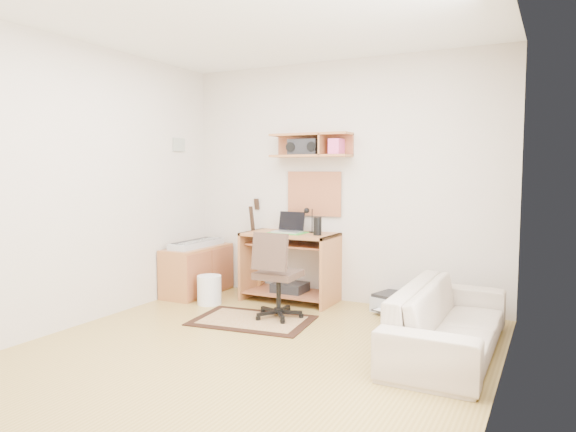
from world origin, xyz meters
The scene contains 22 objects.
floor centered at (0.00, 0.00, -0.01)m, with size 3.60×4.00×0.01m, color #B19149.
ceiling centered at (0.00, 0.00, 2.60)m, with size 3.60×4.00×0.01m, color white.
back_wall centered at (0.00, 2.00, 1.30)m, with size 3.60×0.01×2.60m, color beige.
left_wall centered at (-1.80, 0.00, 1.30)m, with size 0.01×4.00×2.60m, color beige.
right_wall centered at (1.80, 0.00, 1.30)m, with size 0.01×4.00×2.60m, color beige.
wall_shelf centered at (-0.30, 1.88, 1.70)m, with size 0.90×0.25×0.26m, color #B06E3E.
cork_board centered at (-0.30, 1.98, 1.17)m, with size 0.64×0.03×0.49m, color tan.
wall_photo centered at (-1.79, 1.50, 1.72)m, with size 0.02×0.20×0.15m, color #4C8CBF.
desk centered at (-0.47, 1.73, 0.38)m, with size 1.00×0.55×0.75m, color #B06E3E, non-canonical shape.
laptop centered at (-0.49, 1.71, 0.86)m, with size 0.30×0.30×0.23m, color silver, non-canonical shape.
speaker centered at (-0.12, 1.68, 0.85)m, with size 0.09×0.09×0.19m, color black.
desk_lamp centered at (-0.27, 1.87, 0.88)m, with size 0.09×0.09×0.27m, color black, non-canonical shape.
pencil_cup centered at (-0.18, 1.83, 0.80)m, with size 0.07×0.07×0.10m, color #315495.
boombox centered at (-0.38, 1.87, 1.68)m, with size 0.34×0.15×0.17m, color black.
rug centered at (-0.43, 0.86, 0.01)m, with size 1.10×0.73×0.01m, color tan.
task_chair centered at (-0.26, 1.06, 0.43)m, with size 0.44×0.44×0.86m, color #3B2B23, non-canonical shape.
cabinet centered at (-1.58, 1.53, 0.28)m, with size 0.40×0.90×0.55m, color #B06E3E.
music_keyboard centered at (-1.58, 1.53, 0.58)m, with size 0.24×0.77×0.07m, color #B2B5BA.
guitar centered at (-1.04, 1.86, 0.55)m, with size 0.30×0.18×1.11m, color #AF6E36, non-canonical shape.
waste_basket centered at (-1.17, 1.20, 0.15)m, with size 0.26×0.26×0.31m, color white.
printer centered at (0.72, 1.80, 0.09)m, with size 0.46×0.36×0.17m, color #A5A8AA.
sofa centered at (1.38, 0.84, 0.35)m, with size 1.78×0.52×0.69m, color #BDAB95.
Camera 1 is at (2.11, -3.35, 1.43)m, focal length 32.95 mm.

